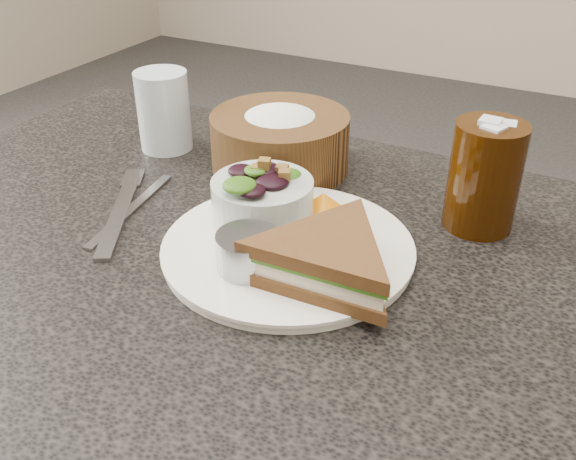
% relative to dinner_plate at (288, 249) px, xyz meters
% --- Properties ---
extents(dinner_plate, '(0.27, 0.27, 0.01)m').
position_rel_dinner_plate_xyz_m(dinner_plate, '(0.00, 0.00, 0.00)').
color(dinner_plate, white).
rests_on(dinner_plate, dining_table).
extents(sandwich, '(0.18, 0.18, 0.05)m').
position_rel_dinner_plate_xyz_m(sandwich, '(0.06, -0.04, 0.03)').
color(sandwich, '#482612').
rests_on(sandwich, dinner_plate).
extents(salad_bowl, '(0.12, 0.12, 0.07)m').
position_rel_dinner_plate_xyz_m(salad_bowl, '(-0.05, 0.04, 0.04)').
color(salad_bowl, '#A9B4B0').
rests_on(salad_bowl, dinner_plate).
extents(dressing_ramekin, '(0.07, 0.07, 0.04)m').
position_rel_dinner_plate_xyz_m(dressing_ramekin, '(-0.01, -0.06, 0.03)').
color(dressing_ramekin, gray).
rests_on(dressing_ramekin, dinner_plate).
extents(orange_wedge, '(0.06, 0.06, 0.02)m').
position_rel_dinner_plate_xyz_m(orange_wedge, '(0.00, 0.08, 0.02)').
color(orange_wedge, orange).
rests_on(orange_wedge, dinner_plate).
extents(fork, '(0.11, 0.18, 0.01)m').
position_rel_dinner_plate_xyz_m(fork, '(-0.22, -0.02, -0.00)').
color(fork, '#94979A').
rests_on(fork, dining_table).
extents(knife, '(0.04, 0.19, 0.00)m').
position_rel_dinner_plate_xyz_m(knife, '(-0.21, -0.01, -0.00)').
color(knife, gray).
rests_on(knife, dining_table).
extents(bread_basket, '(0.22, 0.22, 0.10)m').
position_rel_dinner_plate_xyz_m(bread_basket, '(-0.11, 0.18, 0.05)').
color(bread_basket, brown).
rests_on(bread_basket, dining_table).
extents(cola_glass, '(0.10, 0.10, 0.14)m').
position_rel_dinner_plate_xyz_m(cola_glass, '(0.17, 0.16, 0.06)').
color(cola_glass, black).
rests_on(cola_glass, dining_table).
extents(water_glass, '(0.09, 0.09, 0.11)m').
position_rel_dinner_plate_xyz_m(water_glass, '(-0.29, 0.17, 0.05)').
color(water_glass, silver).
rests_on(water_glass, dining_table).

